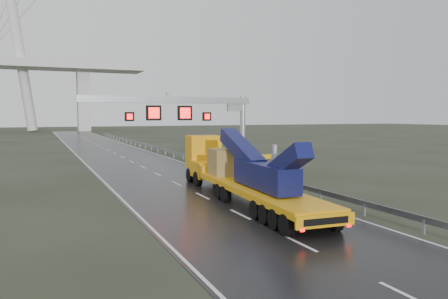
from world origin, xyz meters
name	(u,v)px	position (x,y,z in m)	size (l,w,h in m)	color
ground	(277,233)	(0.00, 0.00, 0.00)	(400.00, 400.00, 0.00)	#252B1E
road	(122,157)	(0.00, 40.00, 0.01)	(11.00, 200.00, 0.02)	black
guardrail	(191,157)	(6.10, 30.00, 0.70)	(0.20, 140.00, 1.40)	gray
sign_gantry	(192,114)	(2.10, 17.99, 5.61)	(14.90, 1.20, 7.42)	silver
heavy_haul_truck	(233,170)	(2.07, 9.50, 1.79)	(4.11, 19.80, 4.62)	orange
exit_sign_pair	(267,162)	(7.71, 14.89, 1.56)	(1.25, 0.48, 2.23)	#999CA1
striped_barrier	(247,168)	(8.00, 19.37, 0.50)	(0.59, 0.32, 0.99)	red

